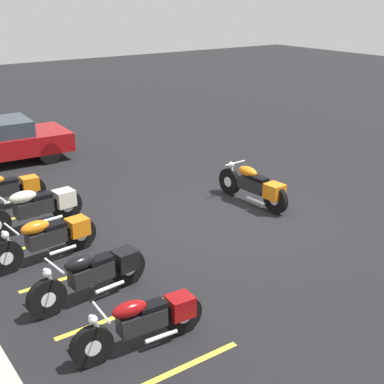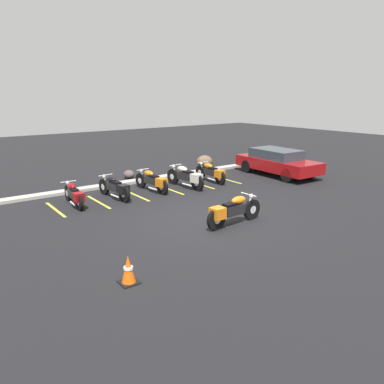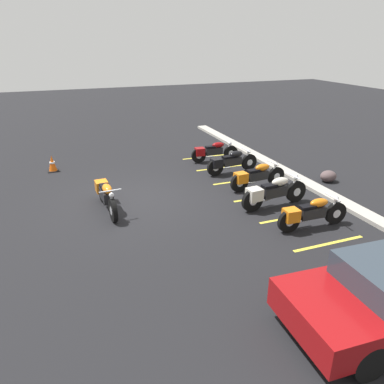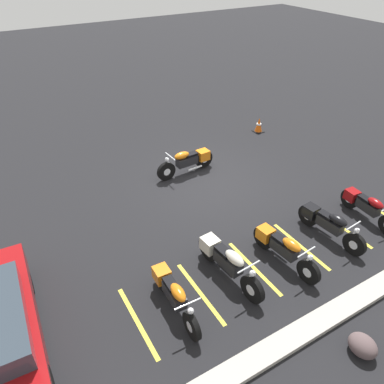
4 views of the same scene
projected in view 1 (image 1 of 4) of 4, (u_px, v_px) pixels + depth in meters
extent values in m
plane|color=black|center=(235.00, 216.00, 12.11)|extent=(60.00, 60.00, 0.00)
cylinder|color=black|center=(230.00, 181.00, 13.32)|extent=(0.67, 0.16, 0.67)
cylinder|color=silver|center=(230.00, 181.00, 13.32)|extent=(0.26, 0.14, 0.25)
cylinder|color=black|center=(276.00, 199.00, 12.17)|extent=(0.67, 0.16, 0.67)
cylinder|color=silver|center=(276.00, 199.00, 12.17)|extent=(0.26, 0.14, 0.25)
cube|color=black|center=(253.00, 185.00, 12.65)|extent=(0.78, 0.32, 0.30)
ellipsoid|color=orange|center=(248.00, 172.00, 12.70)|extent=(0.58, 0.29, 0.24)
cube|color=black|center=(259.00, 178.00, 12.45)|extent=(0.46, 0.27, 0.08)
cube|color=orange|center=(274.00, 191.00, 12.14)|extent=(0.42, 0.38, 0.34)
cylinder|color=silver|center=(233.00, 173.00, 13.14)|extent=(0.27, 0.07, 0.54)
cylinder|color=silver|center=(235.00, 163.00, 13.00)|extent=(0.07, 0.63, 0.04)
sphere|color=silver|center=(231.00, 165.00, 13.12)|extent=(0.14, 0.14, 0.14)
cylinder|color=silver|center=(256.00, 201.00, 12.49)|extent=(0.56, 0.10, 0.07)
cylinder|color=black|center=(92.00, 346.00, 7.18)|extent=(0.15, 0.61, 0.61)
cylinder|color=silver|center=(92.00, 346.00, 7.18)|extent=(0.13, 0.24, 0.23)
cylinder|color=black|center=(183.00, 315.00, 7.88)|extent=(0.15, 0.61, 0.61)
cylinder|color=silver|center=(183.00, 315.00, 7.88)|extent=(0.13, 0.24, 0.23)
cube|color=black|center=(142.00, 320.00, 7.50)|extent=(0.30, 0.71, 0.28)
ellipsoid|color=maroon|center=(129.00, 309.00, 7.33)|extent=(0.27, 0.53, 0.22)
cube|color=black|center=(152.00, 306.00, 7.52)|extent=(0.25, 0.42, 0.07)
cube|color=maroon|center=(180.00, 306.00, 7.80)|extent=(0.35, 0.39, 0.31)
cylinder|color=silver|center=(98.00, 329.00, 7.15)|extent=(0.07, 0.24, 0.49)
cylinder|color=silver|center=(101.00, 312.00, 7.09)|extent=(0.57, 0.07, 0.03)
sphere|color=silver|center=(93.00, 320.00, 7.06)|extent=(0.13, 0.13, 0.13)
cylinder|color=silver|center=(161.00, 336.00, 7.61)|extent=(0.10, 0.51, 0.06)
cylinder|color=black|center=(47.00, 298.00, 8.27)|extent=(0.18, 0.65, 0.64)
cylinder|color=silver|center=(47.00, 298.00, 8.27)|extent=(0.15, 0.26, 0.24)
cylinder|color=black|center=(128.00, 267.00, 9.19)|extent=(0.18, 0.65, 0.64)
cylinder|color=silver|center=(128.00, 267.00, 9.19)|extent=(0.15, 0.26, 0.24)
cube|color=black|center=(92.00, 273.00, 8.71)|extent=(0.34, 0.76, 0.29)
ellipsoid|color=black|center=(80.00, 263.00, 8.50)|extent=(0.30, 0.57, 0.23)
cube|color=black|center=(100.00, 259.00, 8.74)|extent=(0.27, 0.45, 0.08)
cube|color=black|center=(125.00, 259.00, 9.10)|extent=(0.39, 0.42, 0.33)
cylinder|color=silver|center=(52.00, 281.00, 8.25)|extent=(0.08, 0.26, 0.52)
cylinder|color=silver|center=(54.00, 266.00, 8.20)|extent=(0.61, 0.09, 0.04)
sphere|color=silver|center=(47.00, 273.00, 8.15)|extent=(0.14, 0.14, 0.14)
cylinder|color=silver|center=(110.00, 287.00, 8.86)|extent=(0.12, 0.54, 0.07)
cylinder|color=black|center=(5.00, 257.00, 9.54)|extent=(0.18, 0.65, 0.64)
cylinder|color=silver|center=(5.00, 257.00, 9.54)|extent=(0.15, 0.26, 0.24)
cylinder|color=black|center=(80.00, 234.00, 10.46)|extent=(0.18, 0.65, 0.64)
cylinder|color=silver|center=(80.00, 234.00, 10.46)|extent=(0.15, 0.26, 0.24)
cube|color=black|center=(46.00, 237.00, 9.98)|extent=(0.34, 0.76, 0.29)
ellipsoid|color=orange|center=(35.00, 227.00, 9.76)|extent=(0.30, 0.57, 0.23)
cube|color=black|center=(53.00, 225.00, 10.01)|extent=(0.27, 0.45, 0.08)
cube|color=orange|center=(77.00, 226.00, 10.37)|extent=(0.39, 0.42, 0.33)
cylinder|color=silver|center=(10.00, 243.00, 9.52)|extent=(0.08, 0.26, 0.52)
cylinder|color=silver|center=(11.00, 229.00, 9.46)|extent=(0.61, 0.09, 0.04)
sphere|color=silver|center=(5.00, 235.00, 9.41)|extent=(0.14, 0.14, 0.14)
cylinder|color=silver|center=(63.00, 250.00, 10.13)|extent=(0.12, 0.54, 0.07)
cylinder|color=black|center=(67.00, 205.00, 11.79)|extent=(0.19, 0.70, 0.69)
cylinder|color=silver|center=(67.00, 205.00, 11.79)|extent=(0.15, 0.27, 0.26)
cube|color=black|center=(34.00, 207.00, 11.28)|extent=(0.36, 0.82, 0.31)
ellipsoid|color=beige|center=(23.00, 197.00, 11.05)|extent=(0.32, 0.61, 0.25)
cube|color=black|center=(41.00, 196.00, 11.31)|extent=(0.29, 0.48, 0.08)
cube|color=beige|center=(64.00, 198.00, 11.69)|extent=(0.41, 0.45, 0.36)
cylinder|color=silver|center=(0.00, 198.00, 10.73)|extent=(0.65, 0.09, 0.04)
cylinder|color=silver|center=(50.00, 220.00, 11.44)|extent=(0.12, 0.58, 0.07)
cylinder|color=black|center=(32.00, 190.00, 12.80)|extent=(0.13, 0.64, 0.64)
cylinder|color=silver|center=(32.00, 190.00, 12.80)|extent=(0.13, 0.24, 0.24)
cube|color=black|center=(2.00, 190.00, 12.38)|extent=(0.29, 0.74, 0.29)
cube|color=black|center=(8.00, 181.00, 12.40)|extent=(0.24, 0.43, 0.08)
cube|color=orange|center=(30.00, 183.00, 12.71)|extent=(0.36, 0.39, 0.33)
cylinder|color=silver|center=(16.00, 201.00, 12.50)|extent=(0.08, 0.53, 0.07)
cylinder|color=black|center=(33.00, 141.00, 16.96)|extent=(0.25, 0.65, 0.64)
cylinder|color=black|center=(49.00, 153.00, 15.71)|extent=(0.25, 0.65, 0.64)
cube|color=gold|center=(175.00, 371.00, 7.16)|extent=(0.10, 2.10, 0.00)
cube|color=gold|center=(118.00, 316.00, 8.38)|extent=(0.10, 2.10, 0.00)
cube|color=gold|center=(77.00, 275.00, 9.60)|extent=(0.10, 2.10, 0.00)
cube|color=gold|center=(44.00, 243.00, 10.82)|extent=(0.10, 2.10, 0.00)
cube|color=gold|center=(18.00, 217.00, 12.04)|extent=(0.10, 2.10, 0.00)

